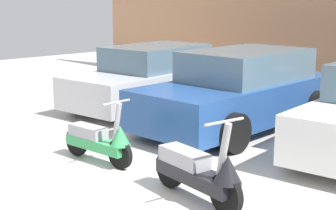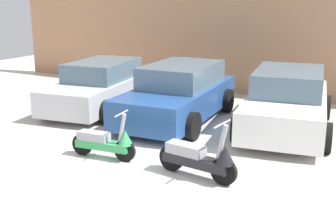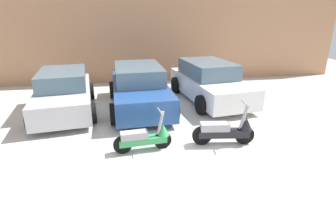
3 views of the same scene
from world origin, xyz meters
name	(u,v)px [view 1 (image 1 of 3)]	position (x,y,z in m)	size (l,w,h in m)	color
ground_plane	(60,199)	(0.00, 0.00, 0.00)	(28.00, 28.00, 0.00)	beige
scooter_front_left	(100,140)	(-0.84, 1.23, 0.36)	(1.45, 0.52, 1.02)	black
scooter_front_right	(200,171)	(1.25, 1.23, 0.40)	(1.62, 0.58, 1.13)	black
car_rear_left	(151,78)	(-3.38, 4.50, 0.67)	(2.40, 4.31, 1.40)	#B7B7BC
car_rear_center	(240,91)	(-0.79, 4.50, 0.71)	(2.30, 4.48, 1.49)	navy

